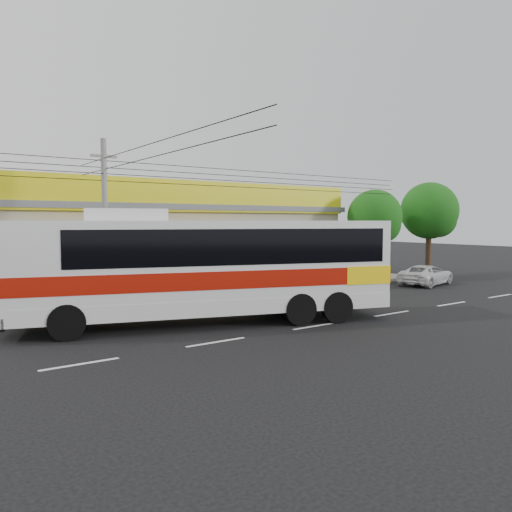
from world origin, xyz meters
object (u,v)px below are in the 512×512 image
(coach_bus, at_px, (212,263))
(tree_far, at_px, (376,219))
(motorbike_red, at_px, (120,286))
(utility_pole, at_px, (104,169))
(tree_near, at_px, (431,213))
(motorbike_dark, at_px, (37,297))
(white_car, at_px, (426,275))

(coach_bus, height_order, tree_far, tree_far)
(motorbike_red, height_order, utility_pole, utility_pole)
(coach_bus, bearing_deg, tree_near, 32.42)
(motorbike_dark, xyz_separation_m, tree_far, (20.02, 0.77, 3.06))
(utility_pole, bearing_deg, tree_far, 5.27)
(motorbike_red, height_order, white_car, motorbike_red)
(coach_bus, height_order, tree_near, tree_near)
(coach_bus, xyz_separation_m, motorbike_red, (-0.96, 6.64, -1.45))
(tree_near, relative_size, tree_far, 1.11)
(motorbike_dark, height_order, white_car, motorbike_dark)
(motorbike_red, bearing_deg, tree_near, -84.06)
(motorbike_red, relative_size, motorbike_dark, 1.12)
(motorbike_red, relative_size, white_car, 0.53)
(coach_bus, height_order, utility_pole, utility_pole)
(white_car, bearing_deg, motorbike_red, 62.99)
(motorbike_red, distance_m, tree_near, 20.95)
(coach_bus, xyz_separation_m, tree_far, (15.23, 5.85, 1.63))
(coach_bus, bearing_deg, utility_pole, 137.39)
(white_car, xyz_separation_m, tree_near, (4.25, 2.80, 3.62))
(tree_far, bearing_deg, motorbike_dark, -177.80)
(motorbike_red, distance_m, white_car, 16.92)
(motorbike_red, bearing_deg, tree_far, -82.44)
(motorbike_red, xyz_separation_m, tree_far, (16.19, -0.79, 3.07))
(white_car, height_order, tree_far, tree_far)
(white_car, bearing_deg, utility_pole, 71.67)
(tree_near, bearing_deg, utility_pole, -177.85)
(motorbike_dark, distance_m, utility_pole, 5.54)
(coach_bus, bearing_deg, motorbike_dark, 151.28)
(tree_near, bearing_deg, motorbike_red, 175.59)
(utility_pole, bearing_deg, motorbike_red, 59.49)
(motorbike_red, distance_m, motorbike_dark, 4.13)
(white_car, height_order, utility_pole, utility_pole)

